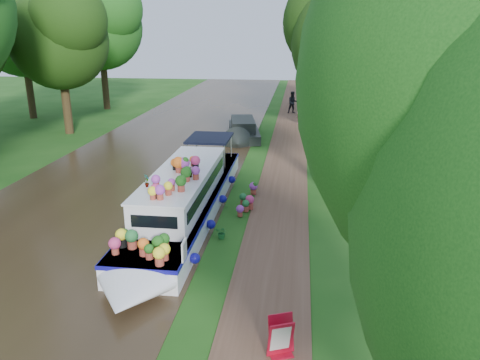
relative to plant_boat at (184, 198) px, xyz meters
name	(u,v)px	position (x,y,z in m)	size (l,w,h in m)	color
ground	(243,227)	(2.25, -0.38, -0.85)	(100.00, 100.00, 0.00)	#194912
canal_water	(83,218)	(-3.75, -0.38, -0.84)	(10.00, 100.00, 0.02)	#2E2214
towpath	(277,228)	(3.45, -0.38, -0.84)	(2.20, 100.00, 0.03)	#523726
plant_boat	(184,198)	(0.00, 0.00, 0.00)	(2.29, 13.52, 2.29)	silver
tree_near_overhang	(357,32)	(6.04, 2.68, 5.75)	(5.52, 5.28, 8.99)	black
tree_near_mid	(347,33)	(6.73, 14.70, 5.58)	(6.90, 6.60, 9.40)	black
tree_near_far	(330,24)	(6.23, 25.71, 6.20)	(7.59, 7.26, 10.30)	black
tree_far_c	(59,32)	(-11.27, 13.70, 5.67)	(7.13, 6.82, 9.59)	black
tree_far_d	(100,20)	(-12.77, 23.71, 6.55)	(8.05, 7.70, 10.85)	black
tree_far_h	(21,23)	(-16.77, 18.71, 6.28)	(7.82, 7.48, 10.49)	black
second_boat	(243,130)	(0.50, 13.76, -0.35)	(2.73, 6.57, 1.22)	black
sandwich_board	(281,339)	(3.87, -7.11, -0.42)	(0.60, 0.62, 0.88)	red
pedestrian_pink	(301,113)	(4.15, 18.76, 0.01)	(0.60, 0.40, 1.66)	#D65878
pedestrian_dark	(293,102)	(3.48, 23.23, 0.07)	(0.87, 0.68, 1.79)	black
verge_plant	(222,233)	(1.65, -1.45, -0.63)	(0.39, 0.34, 0.44)	#21702C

